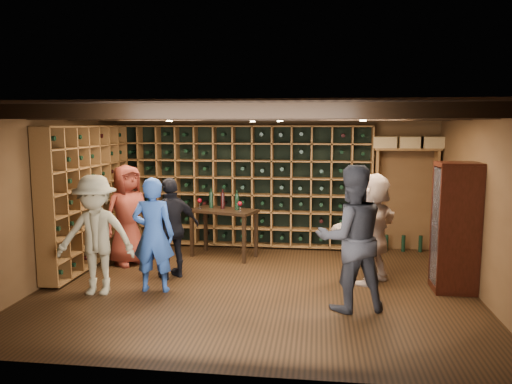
# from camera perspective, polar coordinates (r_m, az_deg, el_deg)

# --- Properties ---
(ground) EXTENTS (6.00, 6.00, 0.00)m
(ground) POSITION_cam_1_polar(r_m,az_deg,el_deg) (7.17, -0.04, -10.82)
(ground) COLOR black
(ground) RESTS_ON ground
(room_shell) EXTENTS (6.00, 6.00, 6.00)m
(room_shell) POSITION_cam_1_polar(r_m,az_deg,el_deg) (6.85, 0.01, 8.88)
(room_shell) COLOR brown
(room_shell) RESTS_ON ground
(wine_rack_back) EXTENTS (4.65, 0.30, 2.20)m
(wine_rack_back) POSITION_cam_1_polar(r_m,az_deg,el_deg) (9.25, -1.46, 0.70)
(wine_rack_back) COLOR brown
(wine_rack_back) RESTS_ON ground
(wine_rack_left) EXTENTS (0.30, 2.65, 2.20)m
(wine_rack_left) POSITION_cam_1_polar(r_m,az_deg,el_deg) (8.49, -18.61, -0.33)
(wine_rack_left) COLOR brown
(wine_rack_left) RESTS_ON ground
(crate_shelf) EXTENTS (1.20, 0.32, 2.07)m
(crate_shelf) POSITION_cam_1_polar(r_m,az_deg,el_deg) (9.22, 16.88, 2.96)
(crate_shelf) COLOR brown
(crate_shelf) RESTS_ON ground
(display_cabinet) EXTENTS (0.55, 0.50, 1.75)m
(display_cabinet) POSITION_cam_1_polar(r_m,az_deg,el_deg) (7.33, 21.78, -4.05)
(display_cabinet) COLOR black
(display_cabinet) RESTS_ON ground
(man_blue_shirt) EXTENTS (0.60, 0.42, 1.58)m
(man_blue_shirt) POSITION_cam_1_polar(r_m,az_deg,el_deg) (6.96, -11.66, -4.81)
(man_blue_shirt) COLOR navy
(man_blue_shirt) RESTS_ON ground
(man_grey_suit) EXTENTS (1.03, 0.90, 1.80)m
(man_grey_suit) POSITION_cam_1_polar(r_m,az_deg,el_deg) (6.23, 10.80, -5.21)
(man_grey_suit) COLOR black
(man_grey_suit) RESTS_ON ground
(guest_red_floral) EXTENTS (0.92, 0.95, 1.64)m
(guest_red_floral) POSITION_cam_1_polar(r_m,az_deg,el_deg) (8.39, -14.45, -2.55)
(guest_red_floral) COLOR maroon
(guest_red_floral) RESTS_ON ground
(guest_woman_black) EXTENTS (0.90, 0.87, 1.51)m
(guest_woman_black) POSITION_cam_1_polar(r_m,az_deg,el_deg) (7.52, -9.60, -4.10)
(guest_woman_black) COLOR black
(guest_woman_black) RESTS_ON ground
(guest_khaki) EXTENTS (1.10, 0.71, 1.62)m
(guest_khaki) POSITION_cam_1_polar(r_m,az_deg,el_deg) (7.04, -17.85, -4.72)
(guest_khaki) COLOR #83795A
(guest_khaki) RESTS_ON ground
(guest_beige) EXTENTS (1.28, 1.46, 1.60)m
(guest_beige) POSITION_cam_1_polar(r_m,az_deg,el_deg) (7.39, 13.18, -4.04)
(guest_beige) COLOR tan
(guest_beige) RESTS_ON ground
(tasting_table) EXTENTS (1.22, 0.87, 1.11)m
(tasting_table) POSITION_cam_1_polar(r_m,az_deg,el_deg) (8.60, -3.73, -2.60)
(tasting_table) COLOR black
(tasting_table) RESTS_ON ground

